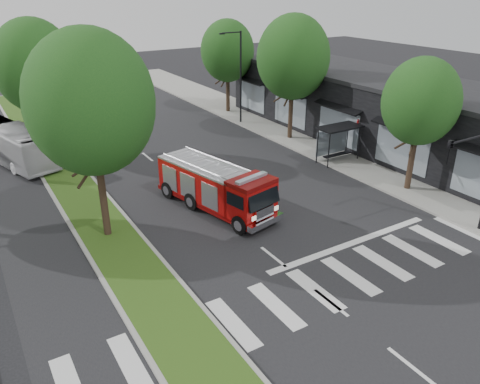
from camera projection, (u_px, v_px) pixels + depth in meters
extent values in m
plane|color=black|center=(273.00, 257.00, 21.90)|extent=(140.00, 140.00, 0.00)
cube|color=gray|center=(332.00, 150.00, 35.58)|extent=(5.00, 80.00, 0.15)
cube|color=gray|center=(57.00, 163.00, 32.99)|extent=(3.00, 50.00, 0.14)
cube|color=#244413|center=(56.00, 162.00, 32.96)|extent=(2.60, 49.50, 0.02)
cube|color=black|center=(378.00, 111.00, 36.73)|extent=(8.00, 30.00, 5.00)
cylinder|color=black|center=(329.00, 151.00, 31.80)|extent=(0.08, 0.08, 2.50)
cylinder|color=black|center=(359.00, 144.00, 33.13)|extent=(0.08, 0.08, 2.50)
cylinder|color=black|center=(317.00, 146.00, 32.73)|extent=(0.08, 0.08, 2.50)
cylinder|color=black|center=(347.00, 140.00, 34.06)|extent=(0.08, 0.08, 2.50)
cube|color=black|center=(340.00, 127.00, 32.39)|extent=(3.20, 1.60, 0.12)
cube|color=#8C99A5|center=(332.00, 142.00, 33.45)|extent=(2.80, 0.04, 1.80)
cube|color=black|center=(337.00, 154.00, 33.22)|extent=(2.40, 0.40, 0.08)
cylinder|color=black|center=(411.00, 162.00, 28.16)|extent=(0.36, 0.36, 3.74)
ellipsoid|color=#0F3713|center=(421.00, 102.00, 26.65)|extent=(4.40, 4.40, 5.06)
cylinder|color=black|center=(291.00, 113.00, 37.34)|extent=(0.36, 0.36, 4.40)
ellipsoid|color=#0F3713|center=(293.00, 57.00, 35.57)|extent=(5.60, 5.60, 6.44)
cylinder|color=black|center=(228.00, 92.00, 45.20)|extent=(0.36, 0.36, 3.96)
ellipsoid|color=#0F3713|center=(227.00, 51.00, 43.60)|extent=(5.00, 5.00, 5.75)
cylinder|color=black|center=(103.00, 195.00, 22.74)|extent=(0.36, 0.36, 4.62)
ellipsoid|color=#0F3713|center=(91.00, 103.00, 20.88)|extent=(5.80, 5.80, 6.67)
cylinder|color=black|center=(46.00, 127.00, 33.66)|extent=(0.36, 0.36, 4.40)
ellipsoid|color=#0F3713|center=(35.00, 66.00, 31.89)|extent=(5.60, 5.60, 6.44)
cylinder|color=black|center=(476.00, 137.00, 21.00)|extent=(4.00, 0.10, 0.10)
imported|color=black|center=(449.00, 152.00, 20.31)|extent=(0.18, 0.22, 1.10)
cylinder|color=black|center=(241.00, 79.00, 40.78)|extent=(0.16, 0.16, 8.00)
cylinder|color=black|center=(231.00, 32.00, 38.74)|extent=(1.80, 0.10, 0.10)
cube|color=black|center=(222.00, 34.00, 38.34)|extent=(0.45, 0.20, 0.12)
cube|color=#5C0505|center=(215.00, 200.00, 26.46)|extent=(3.98, 8.08, 0.23)
cube|color=#8E0807|center=(206.00, 181.00, 26.54)|extent=(3.57, 6.28, 1.85)
cube|color=#8E0807|center=(251.00, 200.00, 24.19)|extent=(2.62, 2.13, 1.94)
cube|color=#B2B2B7|center=(205.00, 165.00, 26.14)|extent=(3.57, 6.28, 0.11)
cylinder|color=#B2B2B7|center=(194.00, 166.00, 25.54)|extent=(1.32, 5.43, 0.09)
cylinder|color=#B2B2B7|center=(216.00, 158.00, 26.60)|extent=(1.32, 5.43, 0.09)
cube|color=silver|center=(266.00, 222.00, 23.86)|extent=(2.41, 0.85, 0.32)
cube|color=#8C99A5|center=(251.00, 178.00, 23.68)|extent=(2.05, 0.77, 0.17)
cylinder|color=black|center=(240.00, 225.00, 23.72)|extent=(0.54, 1.06, 1.02)
cylinder|color=black|center=(269.00, 212.00, 25.07)|extent=(0.54, 1.06, 1.02)
cylinder|color=black|center=(192.00, 201.00, 26.25)|extent=(0.54, 1.06, 1.02)
cylinder|color=black|center=(220.00, 190.00, 27.60)|extent=(0.54, 1.06, 1.02)
cylinder|color=black|center=(168.00, 190.00, 27.69)|extent=(0.54, 1.06, 1.02)
cylinder|color=black|center=(196.00, 180.00, 29.04)|extent=(0.54, 1.06, 1.02)
imported|color=#BBBBBF|center=(10.00, 143.00, 32.98)|extent=(4.96, 10.19, 2.77)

